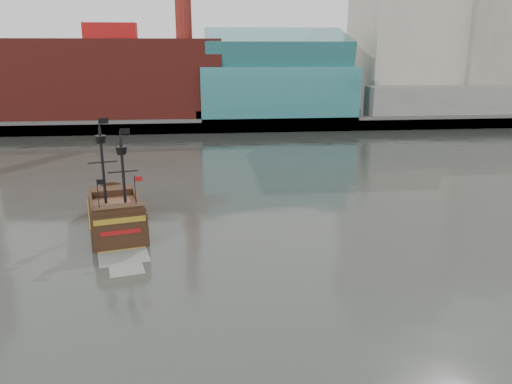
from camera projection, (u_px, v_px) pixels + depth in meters
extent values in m
plane|color=#252722|center=(275.00, 282.00, 34.28)|extent=(400.00, 400.00, 0.00)
cube|color=slate|center=(222.00, 109.00, 121.83)|extent=(220.00, 60.00, 2.00)
cube|color=#4C4C49|center=(229.00, 126.00, 93.58)|extent=(220.00, 1.00, 2.60)
cube|color=maroon|center=(114.00, 79.00, 98.16)|extent=(42.00, 18.00, 15.00)
cube|color=#2D7278|center=(276.00, 91.00, 100.14)|extent=(30.00, 16.00, 10.00)
cube|color=#B6AA97|center=(408.00, 1.00, 107.63)|extent=(20.00, 22.00, 46.00)
cube|color=gray|center=(494.00, 20.00, 106.72)|extent=(18.00, 18.00, 38.00)
cube|color=slate|center=(465.00, 101.00, 100.67)|extent=(40.00, 6.00, 6.00)
cube|color=#2D7278|center=(276.00, 50.00, 97.90)|extent=(28.00, 14.94, 8.78)
cube|color=black|center=(116.00, 222.00, 44.62)|extent=(6.75, 11.36, 2.30)
cube|color=#53321E|center=(115.00, 208.00, 44.26)|extent=(6.08, 10.23, 0.27)
cube|color=black|center=(112.00, 192.00, 48.03)|extent=(4.15, 2.93, 0.89)
cube|color=black|center=(119.00, 217.00, 39.90)|extent=(4.42, 2.35, 1.59)
cube|color=black|center=(121.00, 237.00, 39.56)|extent=(4.28, 1.21, 3.54)
cube|color=olive|center=(120.00, 221.00, 39.05)|extent=(3.90, 0.98, 0.44)
cube|color=maroon|center=(121.00, 232.00, 39.32)|extent=(3.03, 0.78, 0.35)
cylinder|color=black|center=(103.00, 166.00, 44.23)|extent=(0.30, 0.30, 6.91)
cylinder|color=black|center=(123.00, 175.00, 42.13)|extent=(0.30, 0.30, 6.38)
cone|color=black|center=(100.00, 139.00, 43.56)|extent=(1.17, 1.17, 0.62)
cone|color=black|center=(121.00, 151.00, 41.54)|extent=(1.17, 1.17, 0.62)
cube|color=black|center=(104.00, 121.00, 43.24)|extent=(0.78, 0.21, 0.49)
cube|color=black|center=(125.00, 131.00, 41.22)|extent=(0.78, 0.21, 0.49)
cube|color=gray|center=(124.00, 256.00, 38.50)|extent=(4.40, 3.97, 0.01)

